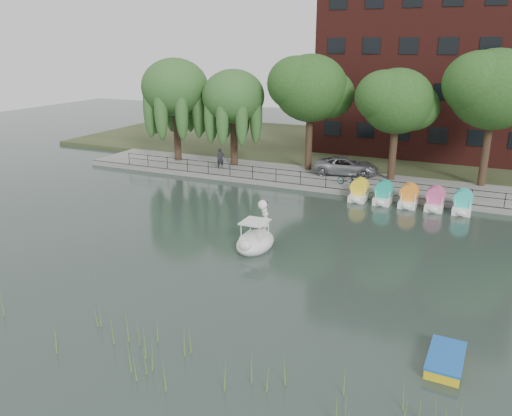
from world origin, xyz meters
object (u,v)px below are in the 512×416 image
Objects in this scene: minivan at (346,165)px; pedestrian at (220,157)px; swan_boat at (256,239)px; yellow_rowboat at (446,360)px; bicycle at (347,179)px.

pedestrian is at bearing 93.10° from minivan.
swan_boat is at bearing -97.52° from pedestrian.
minivan is 2.56× the size of yellow_rowboat.
minivan is 1.95× the size of swan_boat.
pedestrian is at bearing 124.95° from swan_boat.
swan_boat reaches higher than pedestrian.
pedestrian is 0.86× the size of yellow_rowboat.
yellow_rowboat is (19.76, -20.55, -1.17)m from pedestrian.
minivan is 3.43× the size of bicycle.
bicycle is at bearing -46.43° from pedestrian.
bicycle reaches higher than yellow_rowboat.
yellow_rowboat is (8.58, -19.73, -0.68)m from bicycle.
swan_boat is at bearing -166.98° from bicycle.
minivan is 3.41m from bicycle.
minivan is 16.24m from swan_boat.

